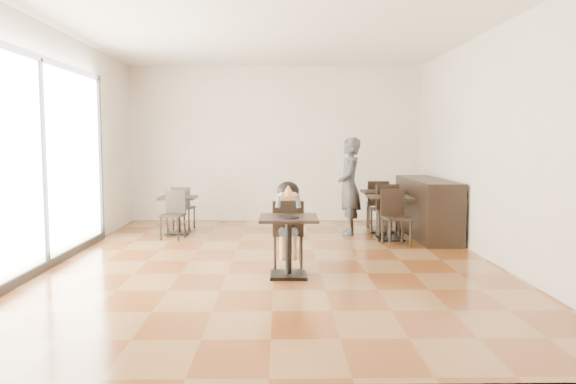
{
  "coord_description": "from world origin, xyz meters",
  "views": [
    {
      "loc": [
        0.08,
        -7.71,
        1.67
      ],
      "look_at": [
        0.19,
        -0.43,
        1.0
      ],
      "focal_mm": 35.0,
      "sensor_mm": 36.0,
      "label": 1
    }
  ],
  "objects_px": {
    "adult_patron": "(349,186)",
    "chair_left_a": "(184,208)",
    "child_chair": "(288,233)",
    "chair_back_b": "(388,211)",
    "chair_left_b": "(173,216)",
    "cafe_table_left": "(178,215)",
    "chair_mid_b": "(396,218)",
    "child_table": "(289,247)",
    "chair_mid_a": "(384,210)",
    "cafe_table_back": "(382,211)",
    "cafe_table_mid": "(390,218)",
    "child": "(288,225)",
    "chair_back_a": "(377,204)"
  },
  "relations": [
    {
      "from": "adult_patron",
      "to": "chair_left_a",
      "type": "relative_size",
      "value": 2.14
    },
    {
      "from": "adult_patron",
      "to": "child_chair",
      "type": "bearing_deg",
      "value": -19.64
    },
    {
      "from": "chair_back_b",
      "to": "chair_left_b",
      "type": "bearing_deg",
      "value": -173.15
    },
    {
      "from": "child_chair",
      "to": "chair_back_b",
      "type": "bearing_deg",
      "value": -127.63
    },
    {
      "from": "adult_patron",
      "to": "chair_back_b",
      "type": "height_order",
      "value": "adult_patron"
    },
    {
      "from": "cafe_table_left",
      "to": "chair_mid_b",
      "type": "xyz_separation_m",
      "value": [
        3.67,
        -1.22,
        0.11
      ]
    },
    {
      "from": "child_table",
      "to": "adult_patron",
      "type": "distance_m",
      "value": 3.33
    },
    {
      "from": "chair_left_b",
      "to": "chair_back_b",
      "type": "bearing_deg",
      "value": 12.63
    },
    {
      "from": "child_chair",
      "to": "chair_mid_a",
      "type": "distance_m",
      "value": 3.1
    },
    {
      "from": "chair_left_a",
      "to": "chair_left_b",
      "type": "relative_size",
      "value": 1.0
    },
    {
      "from": "chair_mid_b",
      "to": "chair_back_b",
      "type": "relative_size",
      "value": 0.98
    },
    {
      "from": "child_table",
      "to": "chair_mid_b",
      "type": "xyz_separation_m",
      "value": [
        1.74,
        2.01,
        0.07
      ]
    },
    {
      "from": "child_chair",
      "to": "adult_patron",
      "type": "relative_size",
      "value": 0.52
    },
    {
      "from": "child_chair",
      "to": "cafe_table_back",
      "type": "distance_m",
      "value": 3.35
    },
    {
      "from": "adult_patron",
      "to": "cafe_table_mid",
      "type": "distance_m",
      "value": 0.96
    },
    {
      "from": "cafe_table_left",
      "to": "adult_patron",
      "type": "bearing_deg",
      "value": -2.34
    },
    {
      "from": "child",
      "to": "chair_left_b",
      "type": "bearing_deg",
      "value": 132.18
    },
    {
      "from": "child_chair",
      "to": "child",
      "type": "xyz_separation_m",
      "value": [
        0.0,
        0.0,
        0.12
      ]
    },
    {
      "from": "child_chair",
      "to": "cafe_table_left",
      "type": "xyz_separation_m",
      "value": [
        -1.93,
        2.68,
        -0.11
      ]
    },
    {
      "from": "adult_patron",
      "to": "chair_left_b",
      "type": "height_order",
      "value": "adult_patron"
    },
    {
      "from": "cafe_table_mid",
      "to": "adult_patron",
      "type": "bearing_deg",
      "value": 138.74
    },
    {
      "from": "chair_mid_a",
      "to": "chair_mid_b",
      "type": "height_order",
      "value": "same"
    },
    {
      "from": "cafe_table_mid",
      "to": "chair_left_a",
      "type": "height_order",
      "value": "chair_left_a"
    },
    {
      "from": "child_chair",
      "to": "cafe_table_left",
      "type": "bearing_deg",
      "value": -54.25
    },
    {
      "from": "adult_patron",
      "to": "chair_left_a",
      "type": "bearing_deg",
      "value": -98.33
    },
    {
      "from": "adult_patron",
      "to": "chair_left_a",
      "type": "xyz_separation_m",
      "value": [
        -3.05,
        0.67,
        -0.46
      ]
    },
    {
      "from": "child_table",
      "to": "chair_left_a",
      "type": "distance_m",
      "value": 4.24
    },
    {
      "from": "child_table",
      "to": "chair_mid_a",
      "type": "height_order",
      "value": "chair_mid_a"
    },
    {
      "from": "cafe_table_left",
      "to": "cafe_table_back",
      "type": "xyz_separation_m",
      "value": [
        3.69,
        0.18,
        0.04
      ]
    },
    {
      "from": "adult_patron",
      "to": "chair_mid_a",
      "type": "xyz_separation_m",
      "value": [
        0.62,
        0.01,
        -0.42
      ]
    },
    {
      "from": "child_chair",
      "to": "cafe_table_left",
      "type": "height_order",
      "value": "child_chair"
    },
    {
      "from": "cafe_table_left",
      "to": "child",
      "type": "bearing_deg",
      "value": -54.25
    },
    {
      "from": "adult_patron",
      "to": "chair_back_b",
      "type": "xyz_separation_m",
      "value": [
        0.65,
        -0.25,
        -0.41
      ]
    },
    {
      "from": "child_table",
      "to": "chair_left_a",
      "type": "xyz_separation_m",
      "value": [
        -1.93,
        3.78,
        0.03
      ]
    },
    {
      "from": "chair_left_a",
      "to": "chair_back_b",
      "type": "relative_size",
      "value": 0.89
    },
    {
      "from": "cafe_table_back",
      "to": "chair_left_a",
      "type": "xyz_separation_m",
      "value": [
        -3.69,
        0.37,
        0.03
      ]
    },
    {
      "from": "chair_left_a",
      "to": "chair_left_b",
      "type": "distance_m",
      "value": 1.1
    },
    {
      "from": "chair_mid_a",
      "to": "chair_mid_b",
      "type": "distance_m",
      "value": 1.1
    },
    {
      "from": "cafe_table_mid",
      "to": "chair_back_a",
      "type": "relative_size",
      "value": 0.81
    },
    {
      "from": "cafe_table_left",
      "to": "chair_mid_b",
      "type": "relative_size",
      "value": 0.76
    },
    {
      "from": "chair_left_b",
      "to": "chair_mid_b",
      "type": "bearing_deg",
      "value": -0.38
    },
    {
      "from": "chair_left_b",
      "to": "chair_back_a",
      "type": "bearing_deg",
      "value": 28.94
    },
    {
      "from": "adult_patron",
      "to": "cafe_table_left",
      "type": "distance_m",
      "value": 3.1
    },
    {
      "from": "child",
      "to": "chair_left_b",
      "type": "distance_m",
      "value": 2.87
    },
    {
      "from": "cafe_table_left",
      "to": "chair_mid_a",
      "type": "distance_m",
      "value": 3.67
    },
    {
      "from": "cafe_table_left",
      "to": "chair_back_a",
      "type": "bearing_deg",
      "value": 11.09
    },
    {
      "from": "cafe_table_left",
      "to": "chair_mid_a",
      "type": "xyz_separation_m",
      "value": [
        3.67,
        -0.12,
        0.11
      ]
    },
    {
      "from": "cafe_table_mid",
      "to": "chair_back_b",
      "type": "height_order",
      "value": "chair_back_b"
    },
    {
      "from": "chair_mid_a",
      "to": "chair_left_b",
      "type": "xyz_separation_m",
      "value": [
        -3.67,
        -0.43,
        -0.04
      ]
    },
    {
      "from": "chair_mid_a",
      "to": "chair_back_b",
      "type": "distance_m",
      "value": 0.26
    }
  ]
}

